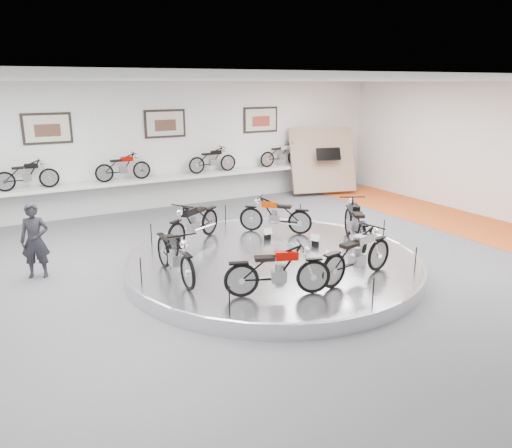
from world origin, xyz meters
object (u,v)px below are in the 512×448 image
bike_b (194,222)px  bike_c (175,254)px  display_platform (273,263)px  visitor (35,241)px  shelf (170,178)px  bike_a (275,215)px  bike_d (278,270)px  bike_e (357,254)px  bike_f (355,222)px

bike_b → bike_c: bearing=25.6°
display_platform → visitor: bearing=155.4°
shelf → bike_a: bike_a is taller
bike_d → display_platform: bearing=82.5°
bike_a → bike_b: bearing=37.0°
display_platform → bike_a: (0.98, 1.53, 0.61)m
bike_d → visitor: bearing=154.2°
display_platform → shelf: 6.46m
bike_e → bike_a: bearing=74.6°
display_platform → bike_d: size_ratio=3.94×
bike_a → bike_c: bearing=70.2°
bike_a → shelf: bearing=-35.0°
shelf → bike_f: bike_f is taller
bike_e → visitor: 6.59m
bike_a → bike_e: bike_e is taller
bike_c → bike_a: bearing=117.0°
shelf → display_platform: bearing=-90.0°
bike_e → bike_f: (1.39, 1.70, 0.02)m
bike_f → visitor: visitor is taller
bike_b → bike_f: (3.24, -1.95, 0.02)m
display_platform → bike_a: 1.92m
display_platform → bike_c: (-2.29, -0.11, 0.64)m
bike_b → bike_d: bearing=59.4°
bike_c → bike_b: bearing=148.5°
display_platform → bike_b: (-1.12, 1.77, 0.65)m
bike_c → bike_f: size_ratio=0.94×
bike_b → visitor: size_ratio=1.07×
shelf → visitor: (-4.54, -4.33, -0.20)m
bike_e → bike_f: size_ratio=0.96×
bike_b → visitor: (-3.41, 0.30, -0.00)m
visitor → bike_b: bearing=15.6°
bike_a → visitor: (-5.52, 0.54, 0.03)m
bike_c → bike_d: 2.12m
bike_a → visitor: visitor is taller
display_platform → bike_d: bearing=-119.2°
display_platform → bike_e: bearing=-68.9°
display_platform → bike_d: (-1.00, -1.79, 0.63)m
bike_c → visitor: size_ratio=1.05×
bike_a → bike_f: 2.05m
bike_b → bike_e: 4.10m
display_platform → shelf: (0.00, 6.40, 0.85)m
bike_c → bike_e: size_ratio=0.98×
bike_a → bike_e: (-0.26, -3.41, 0.04)m
visitor → bike_d: bearing=-26.9°
bike_c → bike_e: 3.50m
display_platform → bike_b: bike_b is taller
bike_c → visitor: 3.13m
shelf → visitor: size_ratio=6.88×
bike_d → bike_f: size_ratio=0.91×
bike_d → shelf: bearing=104.7°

